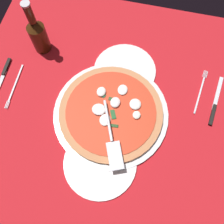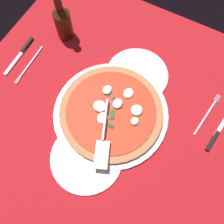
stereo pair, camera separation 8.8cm
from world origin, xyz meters
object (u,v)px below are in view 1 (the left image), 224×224
object	(u,v)px
place_setting_far	(208,98)
beer_bottle	(38,34)
pizza_server	(112,136)
dinner_plate_left	(125,70)
dinner_plate_right	(100,163)
pizza	(112,112)
place_setting_near	(9,81)

from	to	relation	value
place_setting_far	beer_bottle	world-z (taller)	beer_bottle
pizza_server	beer_bottle	distance (cm)	47.97
dinner_plate_left	place_setting_far	world-z (taller)	place_setting_far
dinner_plate_right	pizza	xyz separation A→B (cm)	(-18.33, -0.09, 1.54)
place_setting_near	beer_bottle	bearing A→B (deg)	154.25
place_setting_far	dinner_plate_left	bearing A→B (deg)	89.62
place_setting_near	beer_bottle	world-z (taller)	beer_bottle
pizza	beer_bottle	distance (cm)	40.91
dinner_plate_right	place_setting_near	xyz separation A→B (cm)	(-22.48, -41.91, -0.15)
pizza	place_setting_near	world-z (taller)	pizza
dinner_plate_right	pizza_server	world-z (taller)	pizza_server
dinner_plate_right	dinner_plate_left	bearing A→B (deg)	178.94
dinner_plate_left	dinner_plate_right	xyz separation A→B (cm)	(37.08, -0.68, 0.00)
dinner_plate_right	beer_bottle	xyz separation A→B (cm)	(-40.34, -33.94, 8.15)
pizza_server	place_setting_near	xyz separation A→B (cm)	(-13.71, -43.84, -4.01)
pizza	pizza_server	xyz separation A→B (cm)	(9.57, 2.02, 2.33)
place_setting_near	beer_bottle	distance (cm)	21.25
pizza_server	pizza	bearing A→B (deg)	169.10
dinner_plate_right	pizza	bearing A→B (deg)	-179.73
beer_bottle	place_setting_near	bearing A→B (deg)	-24.07
place_setting_far	pizza_server	bearing A→B (deg)	134.78
place_setting_far	dinner_plate_right	bearing A→B (deg)	142.03
dinner_plate_right	place_setting_near	size ratio (longest dim) A/B	1.20
place_setting_far	pizza	bearing A→B (deg)	120.61
dinner_plate_left	place_setting_near	world-z (taller)	place_setting_near
dinner_plate_left	place_setting_near	distance (cm)	45.03
dinner_plate_left	pizza	xyz separation A→B (cm)	(18.75, -0.77, 1.54)
dinner_plate_left	dinner_plate_right	distance (cm)	37.09
pizza_server	place_setting_far	size ratio (longest dim) A/B	1.06
dinner_plate_left	place_setting_far	xyz separation A→B (cm)	(4.82, 32.69, -0.15)
place_setting_near	place_setting_far	xyz separation A→B (cm)	(-9.79, 75.29, -0.00)
beer_bottle	pizza	bearing A→B (deg)	56.97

